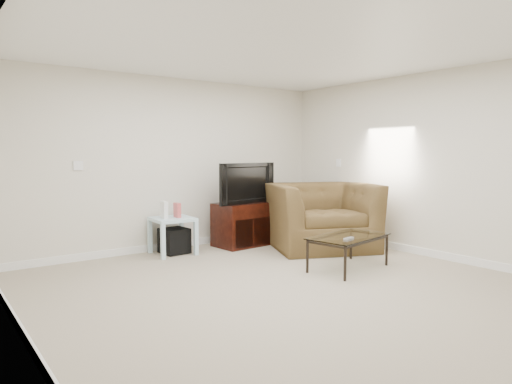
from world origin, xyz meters
TOP-DOWN VIEW (x-y plane):
  - floor at (0.00, 0.00)m, footprint 5.00×5.00m
  - ceiling at (0.00, 0.00)m, footprint 5.00×5.00m
  - wall_back at (0.00, 2.50)m, footprint 5.00×0.02m
  - wall_left at (-2.50, 0.00)m, footprint 0.02×5.00m
  - wall_right at (2.50, 0.00)m, footprint 0.02×5.00m
  - plate_back at (-1.40, 2.49)m, footprint 0.12×0.02m
  - plate_right_switch at (2.49, 1.60)m, footprint 0.02×0.09m
  - plate_right_outlet at (2.49, 1.30)m, footprint 0.02×0.08m
  - tv_stand at (0.86, 2.05)m, footprint 0.83×0.61m
  - dvd_player at (0.86, 2.01)m, footprint 0.48×0.35m
  - television at (0.86, 2.02)m, footprint 1.00×0.32m
  - side_table at (-0.25, 2.15)m, footprint 0.56×0.56m
  - subwoofer at (-0.21, 2.17)m, footprint 0.37×0.37m
  - game_console at (-0.38, 2.13)m, footprint 0.07×0.18m
  - game_case at (-0.18, 2.12)m, footprint 0.06×0.15m
  - recliner at (1.71, 1.20)m, footprint 1.74×1.48m
  - coffee_table at (1.10, 0.12)m, footprint 1.13×0.76m
  - remote at (0.94, -0.02)m, footprint 0.17×0.07m

SIDE VIEW (x-z plane):
  - floor at x=0.00m, z-range 0.00..0.00m
  - subwoofer at x=-0.21m, z-range 0.01..0.36m
  - coffee_table at x=1.10m, z-range 0.00..0.41m
  - side_table at x=-0.25m, z-range 0.00..0.52m
  - plate_right_outlet at x=2.49m, z-range 0.24..0.36m
  - tv_stand at x=0.86m, z-range 0.00..0.66m
  - remote at x=0.94m, z-range 0.41..0.43m
  - dvd_player at x=0.86m, z-range 0.52..0.58m
  - game_case at x=-0.18m, z-range 0.52..0.72m
  - game_console at x=-0.38m, z-range 0.52..0.75m
  - recliner at x=1.71m, z-range 0.00..1.29m
  - television at x=0.86m, z-range 0.66..1.27m
  - wall_back at x=0.00m, z-range 0.00..2.50m
  - wall_left at x=-2.50m, z-range 0.00..2.50m
  - wall_right at x=2.50m, z-range 0.00..2.50m
  - plate_back at x=-1.40m, z-range 1.19..1.31m
  - plate_right_switch at x=2.49m, z-range 1.19..1.31m
  - ceiling at x=0.00m, z-range 2.50..2.50m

